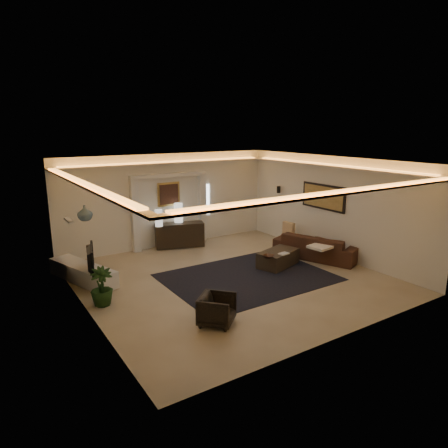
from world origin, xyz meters
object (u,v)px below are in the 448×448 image
console (180,235)px  sofa (316,246)px  coffee_table (278,259)px  armchair (217,310)px

console → sofa: 4.20m
coffee_table → armchair: armchair is taller
sofa → armchair: size_ratio=3.63×
sofa → coffee_table: size_ratio=1.99×
console → coffee_table: console is taller
coffee_table → armchair: 3.71m
coffee_table → console: bearing=97.5°
console → armchair: size_ratio=2.31×
coffee_table → armchair: bearing=-166.4°
armchair → sofa: bearing=-19.9°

